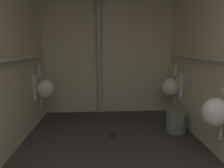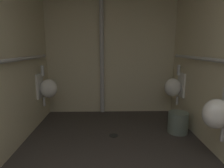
{
  "view_description": "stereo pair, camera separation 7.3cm",
  "coord_description": "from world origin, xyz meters",
  "px_view_note": "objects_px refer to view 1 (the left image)",
  "views": [
    {
      "loc": [
        -0.15,
        0.04,
        1.36
      ],
      "look_at": [
        -0.02,
        2.22,
        0.93
      ],
      "focal_mm": 30.03,
      "sensor_mm": 36.0,
      "label": 1
    },
    {
      "loc": [
        -0.07,
        0.04,
        1.36
      ],
      "look_at": [
        -0.02,
        2.22,
        0.93
      ],
      "focal_mm": 30.03,
      "sensor_mm": 36.0,
      "label": 2
    }
  ],
  "objects_px": {
    "urinal_left_mid": "(45,88)",
    "urinal_right_mid": "(217,112)",
    "waste_bin": "(176,122)",
    "standpipe_back_wall": "(99,53)",
    "floor_drain": "(112,135)",
    "urinal_right_far": "(171,86)"
  },
  "relations": [
    {
      "from": "urinal_right_far",
      "to": "waste_bin",
      "type": "relative_size",
      "value": 2.23
    },
    {
      "from": "urinal_left_mid",
      "to": "waste_bin",
      "type": "relative_size",
      "value": 2.23
    },
    {
      "from": "urinal_left_mid",
      "to": "urinal_right_mid",
      "type": "xyz_separation_m",
      "value": [
        2.32,
        -1.38,
        0.0
      ]
    },
    {
      "from": "standpipe_back_wall",
      "to": "floor_drain",
      "type": "height_order",
      "value": "standpipe_back_wall"
    },
    {
      "from": "urinal_right_mid",
      "to": "urinal_left_mid",
      "type": "bearing_deg",
      "value": 149.2
    },
    {
      "from": "waste_bin",
      "to": "urinal_right_mid",
      "type": "bearing_deg",
      "value": -83.77
    },
    {
      "from": "urinal_left_mid",
      "to": "urinal_right_mid",
      "type": "distance_m",
      "value": 2.7
    },
    {
      "from": "urinal_right_far",
      "to": "standpipe_back_wall",
      "type": "distance_m",
      "value": 1.53
    },
    {
      "from": "urinal_left_mid",
      "to": "floor_drain",
      "type": "bearing_deg",
      "value": -27.24
    },
    {
      "from": "urinal_right_far",
      "to": "standpipe_back_wall",
      "type": "relative_size",
      "value": 0.31
    },
    {
      "from": "urinal_right_far",
      "to": "waste_bin",
      "type": "distance_m",
      "value": 0.73
    },
    {
      "from": "standpipe_back_wall",
      "to": "waste_bin",
      "type": "distance_m",
      "value": 1.91
    },
    {
      "from": "standpipe_back_wall",
      "to": "urinal_left_mid",
      "type": "bearing_deg",
      "value": -155.42
    },
    {
      "from": "urinal_left_mid",
      "to": "standpipe_back_wall",
      "type": "height_order",
      "value": "standpipe_back_wall"
    },
    {
      "from": "standpipe_back_wall",
      "to": "urinal_right_far",
      "type": "bearing_deg",
      "value": -17.38
    },
    {
      "from": "urinal_right_mid",
      "to": "waste_bin",
      "type": "distance_m",
      "value": 0.99
    },
    {
      "from": "urinal_left_mid",
      "to": "waste_bin",
      "type": "xyz_separation_m",
      "value": [
        2.22,
        -0.51,
        -0.47
      ]
    },
    {
      "from": "urinal_right_mid",
      "to": "urinal_right_far",
      "type": "bearing_deg",
      "value": 90.0
    },
    {
      "from": "urinal_right_mid",
      "to": "standpipe_back_wall",
      "type": "xyz_separation_m",
      "value": [
        -1.34,
        1.83,
        0.61
      ]
    },
    {
      "from": "urinal_right_mid",
      "to": "standpipe_back_wall",
      "type": "distance_m",
      "value": 2.35
    },
    {
      "from": "urinal_right_mid",
      "to": "standpipe_back_wall",
      "type": "bearing_deg",
      "value": 126.28
    },
    {
      "from": "urinal_right_far",
      "to": "floor_drain",
      "type": "bearing_deg",
      "value": -150.97
    }
  ]
}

